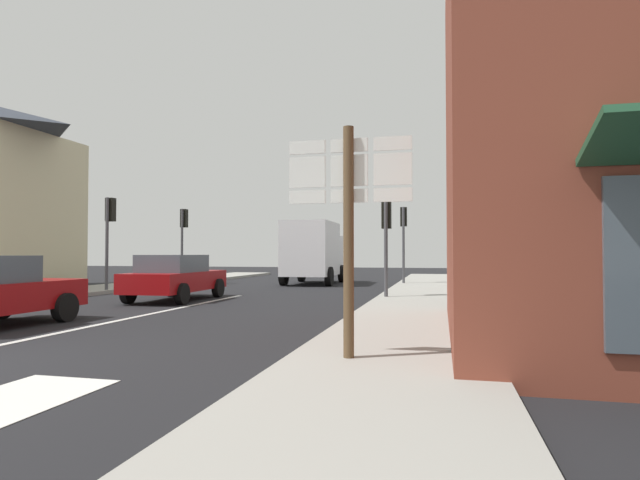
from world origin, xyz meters
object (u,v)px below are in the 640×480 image
Objects in this scene: traffic_light_far_right at (404,228)px; traffic_light_far_left at (183,229)px; traffic_light_near_right at (386,227)px; route_sign_post at (349,216)px; sedan_far at (175,277)px; traffic_light_near_left at (110,222)px; delivery_truck at (313,251)px.

traffic_light_far_left is at bearing -172.77° from traffic_light_far_right.
traffic_light_far_right reaches higher than traffic_light_near_right.
traffic_light_far_left reaches higher than route_sign_post.
traffic_light_far_left reaches higher than traffic_light_far_right.
sedan_far is at bearing -63.16° from traffic_light_far_left.
traffic_light_far_left is (-10.66, -1.35, 0.01)m from traffic_light_far_right.
traffic_light_near_right is 10.69m from traffic_light_near_left.
traffic_light_far_right is (4.48, -0.37, 1.09)m from delivery_truck.
traffic_light_near_left is (-6.19, -7.49, 1.05)m from delivery_truck.
traffic_light_far_right is (6.65, 9.28, 1.98)m from sedan_far.
traffic_light_far_right is at bearing 90.00° from traffic_light_near_right.
traffic_light_near_right is at bearing 12.98° from sedan_far.
traffic_light_near_right is at bearing 93.11° from route_sign_post.
traffic_light_near_right is at bearing -61.11° from delivery_truck.
traffic_light_far_right reaches higher than sedan_far.
traffic_light_far_right is at bearing 54.38° from sedan_far.
traffic_light_near_left is at bearing 136.89° from route_sign_post.
traffic_light_near_left is at bearing 176.66° from traffic_light_near_right.
traffic_light_near_left reaches higher than delivery_truck.
sedan_far is 4.95m from traffic_light_near_left.
delivery_truck is 1.36× the size of traffic_light_far_right.
delivery_truck is at bearing 118.89° from traffic_light_near_right.
traffic_light_near_left reaches higher than traffic_light_near_right.
traffic_light_far_right is at bearing -4.68° from delivery_truck.
traffic_light_far_left is at bearing 90.00° from traffic_light_near_left.
sedan_far is 0.84× the size of delivery_truck.
delivery_truck is at bearing 50.45° from traffic_light_near_left.
sedan_far is 1.32× the size of traffic_light_near_right.
traffic_light_near_left is (-11.20, 10.49, 0.70)m from route_sign_post.
traffic_light_far_right reaches higher than delivery_truck.
traffic_light_near_right is 0.88× the size of traffic_light_near_left.
traffic_light_near_left is at bearing 151.74° from sedan_far.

